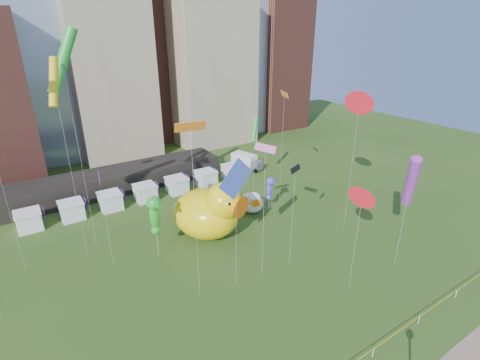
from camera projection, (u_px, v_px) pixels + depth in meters
skyline at (92, 39)px, 64.43m from camera, size 101.00×23.00×68.00m
pavilion at (99, 184)px, 54.36m from camera, size 38.00×6.00×3.20m
vendor_tents at (146, 193)px, 52.48m from camera, size 33.24×2.80×2.40m
big_duck at (209, 211)px, 42.46m from camera, size 9.83×10.63×7.40m
small_duck at (252, 202)px, 48.89m from camera, size 4.09×4.71×3.32m
seahorse_green at (155, 212)px, 37.93m from camera, size 1.76×2.08×7.28m
seahorse_purple at (270, 187)px, 48.74m from camera, size 1.29×1.53×4.86m
box_truck at (246, 161)px, 64.66m from camera, size 3.81×6.21×2.48m
kite_0 at (360, 103)px, 39.74m from camera, size 0.48×2.57×16.98m
kite_3 at (255, 129)px, 52.68m from camera, size 2.07×1.78×11.43m
kite_4 at (54, 82)px, 32.22m from camera, size 1.99×2.58×21.02m
kite_6 at (190, 128)px, 27.96m from camera, size 2.53×0.74×16.68m
kite_7 at (100, 182)px, 34.39m from camera, size 0.42×2.28×11.04m
kite_8 at (362, 197)px, 31.60m from camera, size 0.36×1.87×10.56m
kite_9 at (265, 150)px, 31.77m from camera, size 1.00×2.18×13.90m
kite_10 at (295, 170)px, 34.60m from camera, size 1.71×0.95×11.13m
kite_11 at (63, 61)px, 33.94m from camera, size 3.67×1.14×23.56m
kite_13 at (236, 180)px, 31.29m from camera, size 3.81×0.50×13.15m
kite_14 at (284, 96)px, 47.14m from camera, size 1.12×2.30×15.63m
kite_15 at (411, 182)px, 34.65m from camera, size 3.45×2.78×12.64m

